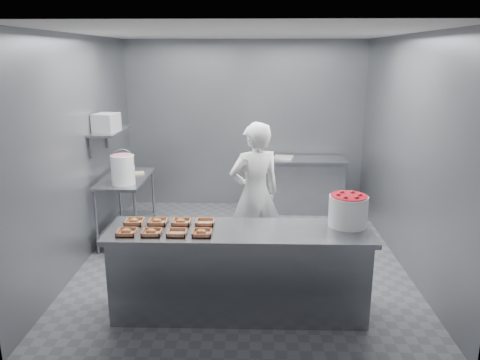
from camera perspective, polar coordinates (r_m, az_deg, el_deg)
name	(u,v)px	position (r m, az deg, el deg)	size (l,w,h in m)	color
floor	(242,256)	(6.20, 0.28, -9.30)	(4.50, 4.50, 0.00)	#4C4C51
ceiling	(243,33)	(5.65, 0.32, 17.52)	(4.50, 4.50, 0.00)	white
wall_back	(245,125)	(7.98, 0.66, 6.75)	(4.00, 0.04, 2.80)	slate
wall_left	(82,151)	(6.14, -18.73, 3.39)	(0.04, 4.50, 2.80)	slate
wall_right	(406,153)	(6.06, 19.60, 3.17)	(0.04, 4.50, 2.80)	slate
service_counter	(239,271)	(4.79, -0.08, -11.05)	(2.60, 0.70, 0.90)	slate
prep_table	(126,199)	(6.78, -13.68, -2.21)	(0.60, 1.20, 0.90)	slate
back_counter	(299,184)	(7.87, 7.17, -0.54)	(1.50, 0.60, 0.90)	slate
wall_shelf	(110,131)	(6.62, -15.62, 5.76)	(0.35, 0.90, 0.03)	slate
tray_0	(127,232)	(4.62, -13.65, -6.15)	(0.19, 0.18, 0.06)	tan
tray_1	(152,232)	(4.56, -10.72, -6.25)	(0.19, 0.18, 0.06)	tan
tray_2	(177,233)	(4.52, -7.69, -6.37)	(0.19, 0.18, 0.04)	tan
tray_3	(202,233)	(4.49, -4.68, -6.40)	(0.19, 0.18, 0.06)	tan
tray_4	(134,221)	(4.88, -12.77, -4.92)	(0.19, 0.18, 0.06)	tan
tray_5	(158,221)	(4.83, -10.00, -4.99)	(0.19, 0.18, 0.06)	tan
tray_6	(181,222)	(4.79, -7.18, -5.06)	(0.19, 0.18, 0.06)	tan
tray_7	(205,222)	(4.76, -4.27, -5.14)	(0.19, 0.18, 0.04)	tan
worker	(255,194)	(5.75, 1.82, -1.74)	(0.65, 0.43, 1.79)	white
strawberry_tub	(348,210)	(4.78, 13.05, -3.53)	(0.38, 0.38, 0.32)	white
glaze_bucket	(123,169)	(6.33, -14.10, 1.32)	(0.32, 0.31, 0.47)	white
bucket_lid	(123,175)	(6.81, -14.06, 0.61)	(0.29, 0.29, 0.02)	white
rag	(139,173)	(6.87, -12.25, 0.84)	(0.15, 0.13, 0.02)	#CCB28C
appliance	(106,122)	(6.49, -15.99, 6.76)	(0.28, 0.32, 0.24)	gray
paper_stack	(284,157)	(7.74, 5.35, 2.78)	(0.30, 0.22, 0.04)	silver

